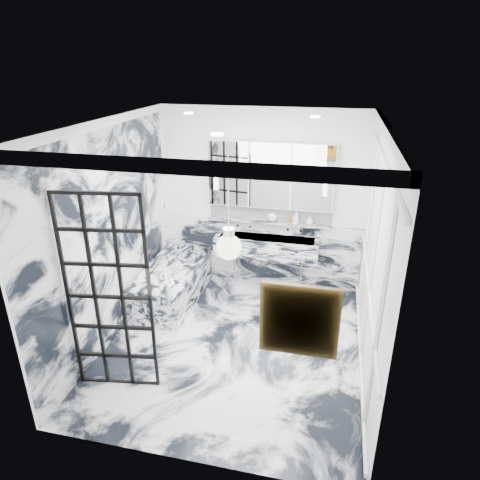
% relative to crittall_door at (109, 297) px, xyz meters
% --- Properties ---
extents(floor, '(3.60, 3.60, 0.00)m').
position_rel_crittall_door_xyz_m(floor, '(1.10, 0.98, -1.13)').
color(floor, silver).
rests_on(floor, ground).
extents(ceiling, '(3.60, 3.60, 0.00)m').
position_rel_crittall_door_xyz_m(ceiling, '(1.10, 0.98, 1.67)').
color(ceiling, white).
rests_on(ceiling, wall_back).
extents(wall_back, '(3.60, 0.00, 3.60)m').
position_rel_crittall_door_xyz_m(wall_back, '(1.10, 2.78, 0.27)').
color(wall_back, white).
rests_on(wall_back, floor).
extents(wall_front, '(3.60, 0.00, 3.60)m').
position_rel_crittall_door_xyz_m(wall_front, '(1.10, -0.82, 0.27)').
color(wall_front, white).
rests_on(wall_front, floor).
extents(wall_left, '(0.00, 3.60, 3.60)m').
position_rel_crittall_door_xyz_m(wall_left, '(-0.50, 0.98, 0.27)').
color(wall_left, white).
rests_on(wall_left, floor).
extents(wall_right, '(0.00, 3.60, 3.60)m').
position_rel_crittall_door_xyz_m(wall_right, '(2.70, 0.98, 0.27)').
color(wall_right, white).
rests_on(wall_right, floor).
extents(marble_clad_back, '(3.18, 0.05, 1.05)m').
position_rel_crittall_door_xyz_m(marble_clad_back, '(1.10, 2.76, -0.60)').
color(marble_clad_back, silver).
rests_on(marble_clad_back, floor).
extents(marble_clad_left, '(0.02, 3.56, 2.68)m').
position_rel_crittall_door_xyz_m(marble_clad_left, '(-0.48, 0.98, 0.21)').
color(marble_clad_left, silver).
rests_on(marble_clad_left, floor).
extents(panel_molding, '(0.03, 3.40, 2.30)m').
position_rel_crittall_door_xyz_m(panel_molding, '(2.68, 0.98, 0.17)').
color(panel_molding, white).
rests_on(panel_molding, floor).
extents(soap_bottle_a, '(0.10, 0.10, 0.22)m').
position_rel_crittall_door_xyz_m(soap_bottle_a, '(1.68, 2.69, 0.07)').
color(soap_bottle_a, '#8C5919').
rests_on(soap_bottle_a, ledge).
extents(soap_bottle_b, '(0.10, 0.10, 0.17)m').
position_rel_crittall_door_xyz_m(soap_bottle_b, '(1.66, 2.69, 0.05)').
color(soap_bottle_b, '#4C4C51').
rests_on(soap_bottle_b, ledge).
extents(soap_bottle_c, '(0.13, 0.13, 0.14)m').
position_rel_crittall_door_xyz_m(soap_bottle_c, '(1.88, 2.69, 0.03)').
color(soap_bottle_c, silver).
rests_on(soap_bottle_c, ledge).
extents(face_pot, '(0.14, 0.14, 0.14)m').
position_rel_crittall_door_xyz_m(face_pot, '(1.31, 2.69, 0.04)').
color(face_pot, white).
rests_on(face_pot, ledge).
extents(amber_bottle, '(0.04, 0.04, 0.10)m').
position_rel_crittall_door_xyz_m(amber_bottle, '(1.59, 2.69, 0.01)').
color(amber_bottle, '#8C5919').
rests_on(amber_bottle, ledge).
extents(flower_vase, '(0.09, 0.09, 0.12)m').
position_rel_crittall_door_xyz_m(flower_vase, '(0.23, 1.06, -0.52)').
color(flower_vase, silver).
rests_on(flower_vase, bathtub).
extents(crittall_door, '(0.88, 0.17, 2.26)m').
position_rel_crittall_door_xyz_m(crittall_door, '(0.00, 0.00, 0.00)').
color(crittall_door, black).
rests_on(crittall_door, floor).
extents(artwork, '(0.49, 0.05, 0.49)m').
position_rel_crittall_door_xyz_m(artwork, '(2.03, -0.78, 0.52)').
color(artwork, orange).
rests_on(artwork, wall_front).
extents(pendant_light, '(0.22, 0.22, 0.22)m').
position_rel_crittall_door_xyz_m(pendant_light, '(1.37, -0.27, 0.83)').
color(pendant_light, white).
rests_on(pendant_light, ceiling).
extents(trough_sink, '(1.60, 0.45, 0.30)m').
position_rel_crittall_door_xyz_m(trough_sink, '(1.25, 2.54, -0.40)').
color(trough_sink, silver).
rests_on(trough_sink, wall_back).
extents(ledge, '(1.90, 0.14, 0.04)m').
position_rel_crittall_door_xyz_m(ledge, '(1.25, 2.70, -0.06)').
color(ledge, silver).
rests_on(ledge, wall_back).
extents(subway_tile, '(1.90, 0.03, 0.23)m').
position_rel_crittall_door_xyz_m(subway_tile, '(1.25, 2.77, 0.08)').
color(subway_tile, white).
rests_on(subway_tile, wall_back).
extents(mirror_cabinet, '(1.90, 0.16, 1.00)m').
position_rel_crittall_door_xyz_m(mirror_cabinet, '(1.25, 2.71, 0.69)').
color(mirror_cabinet, white).
rests_on(mirror_cabinet, wall_back).
extents(sconce_left, '(0.07, 0.07, 0.40)m').
position_rel_crittall_door_xyz_m(sconce_left, '(0.43, 2.61, 0.65)').
color(sconce_left, white).
rests_on(sconce_left, mirror_cabinet).
extents(sconce_right, '(0.07, 0.07, 0.40)m').
position_rel_crittall_door_xyz_m(sconce_right, '(2.07, 2.61, 0.65)').
color(sconce_right, white).
rests_on(sconce_right, mirror_cabinet).
extents(bathtub, '(0.75, 1.65, 0.55)m').
position_rel_crittall_door_xyz_m(bathtub, '(-0.07, 1.88, -0.85)').
color(bathtub, silver).
rests_on(bathtub, floor).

